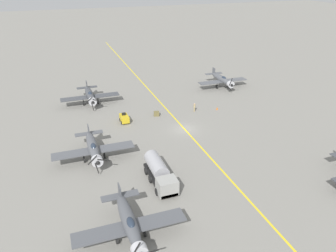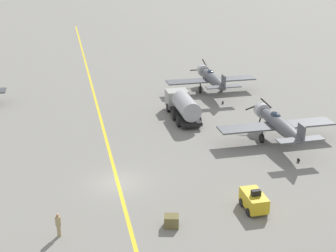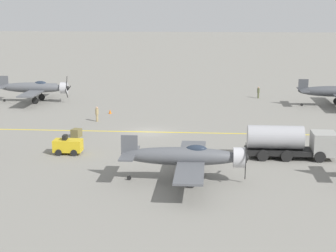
# 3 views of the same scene
# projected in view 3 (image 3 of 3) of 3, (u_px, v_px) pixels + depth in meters

# --- Properties ---
(ground_plane) EXTENTS (400.00, 400.00, 0.00)m
(ground_plane) POSITION_uv_depth(u_px,v_px,m) (149.00, 132.00, 60.66)
(ground_plane) COLOR gray
(taxiway_stripe) EXTENTS (0.30, 160.00, 0.01)m
(taxiway_stripe) POSITION_uv_depth(u_px,v_px,m) (149.00, 132.00, 60.66)
(taxiway_stripe) COLOR yellow
(taxiway_stripe) RESTS_ON ground
(airplane_mid_right) EXTENTS (12.00, 9.98, 3.65)m
(airplane_mid_right) POSITION_uv_depth(u_px,v_px,m) (187.00, 157.00, 43.61)
(airplane_mid_right) COLOR #52545A
(airplane_mid_right) RESTS_ON ground
(airplane_near_left) EXTENTS (12.00, 9.98, 3.72)m
(airplane_near_left) POSITION_uv_depth(u_px,v_px,m) (35.00, 88.00, 78.10)
(airplane_near_left) COLOR #55575C
(airplane_near_left) RESTS_ON ground
(fuel_tanker) EXTENTS (2.68, 8.00, 2.98)m
(fuel_tanker) POSITION_uv_depth(u_px,v_px,m) (290.00, 142.00, 50.26)
(fuel_tanker) COLOR black
(fuel_tanker) RESTS_ON ground
(tow_tractor) EXTENTS (1.57, 2.60, 1.79)m
(tow_tractor) POSITION_uv_depth(u_px,v_px,m) (68.00, 146.00, 51.79)
(tow_tractor) COLOR gold
(tow_tractor) RESTS_ON ground
(ground_crew_walking) EXTENTS (0.39, 0.39, 1.77)m
(ground_crew_walking) POSITION_uv_depth(u_px,v_px,m) (97.00, 113.00, 65.71)
(ground_crew_walking) COLOR tan
(ground_crew_walking) RESTS_ON ground
(ground_crew_inspecting) EXTENTS (0.37, 0.37, 1.70)m
(ground_crew_inspecting) POSITION_uv_depth(u_px,v_px,m) (258.00, 92.00, 81.44)
(ground_crew_inspecting) COLOR #515638
(ground_crew_inspecting) RESTS_ON ground
(supply_crate_by_tanker) EXTENTS (1.21, 1.08, 0.86)m
(supply_crate_by_tanker) POSITION_uv_depth(u_px,v_px,m) (76.00, 133.00, 58.30)
(supply_crate_by_tanker) COLOR brown
(supply_crate_by_tanker) RESTS_ON ground
(traffic_cone) EXTENTS (0.36, 0.36, 0.55)m
(traffic_cone) POSITION_uv_depth(u_px,v_px,m) (110.00, 111.00, 70.43)
(traffic_cone) COLOR orange
(traffic_cone) RESTS_ON ground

